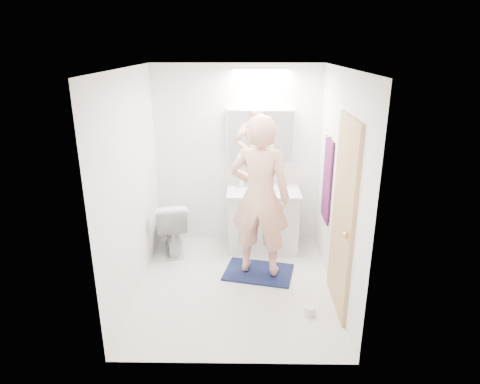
{
  "coord_description": "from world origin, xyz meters",
  "views": [
    {
      "loc": [
        0.12,
        -4.18,
        2.62
      ],
      "look_at": [
        0.05,
        0.25,
        1.05
      ],
      "focal_mm": 31.31,
      "sensor_mm": 36.0,
      "label": 1
    }
  ],
  "objects_px": {
    "medicine_cabinet": "(260,136)",
    "vanity_cabinet": "(263,221)",
    "soap_bottle_b": "(246,180)",
    "toilet_paper_roll": "(310,311)",
    "soap_bottle_a": "(241,178)",
    "person": "(260,197)",
    "toilet": "(172,226)",
    "toothbrush_cup": "(281,183)"
  },
  "relations": [
    {
      "from": "soap_bottle_a",
      "to": "toothbrush_cup",
      "type": "height_order",
      "value": "soap_bottle_a"
    },
    {
      "from": "medicine_cabinet",
      "to": "soap_bottle_a",
      "type": "bearing_deg",
      "value": -166.4
    },
    {
      "from": "vanity_cabinet",
      "to": "toilet",
      "type": "height_order",
      "value": "vanity_cabinet"
    },
    {
      "from": "person",
      "to": "toilet_paper_roll",
      "type": "distance_m",
      "value": 1.34
    },
    {
      "from": "vanity_cabinet",
      "to": "person",
      "type": "height_order",
      "value": "person"
    },
    {
      "from": "vanity_cabinet",
      "to": "toothbrush_cup",
      "type": "distance_m",
      "value": 0.56
    },
    {
      "from": "medicine_cabinet",
      "to": "soap_bottle_a",
      "type": "height_order",
      "value": "medicine_cabinet"
    },
    {
      "from": "soap_bottle_a",
      "to": "toilet_paper_roll",
      "type": "bearing_deg",
      "value": -66.51
    },
    {
      "from": "vanity_cabinet",
      "to": "soap_bottle_a",
      "type": "distance_m",
      "value": 0.64
    },
    {
      "from": "toilet_paper_roll",
      "to": "medicine_cabinet",
      "type": "bearing_deg",
      "value": 105.42
    },
    {
      "from": "soap_bottle_a",
      "to": "soap_bottle_b",
      "type": "bearing_deg",
      "value": 22.83
    },
    {
      "from": "vanity_cabinet",
      "to": "toilet_paper_roll",
      "type": "relative_size",
      "value": 8.18
    },
    {
      "from": "medicine_cabinet",
      "to": "soap_bottle_a",
      "type": "xyz_separation_m",
      "value": [
        -0.25,
        -0.06,
        -0.57
      ]
    },
    {
      "from": "person",
      "to": "soap_bottle_a",
      "type": "height_order",
      "value": "person"
    },
    {
      "from": "medicine_cabinet",
      "to": "toilet_paper_roll",
      "type": "xyz_separation_m",
      "value": [
        0.48,
        -1.73,
        -1.45
      ]
    },
    {
      "from": "toilet",
      "to": "soap_bottle_b",
      "type": "xyz_separation_m",
      "value": [
        0.98,
        0.3,
        0.54
      ]
    },
    {
      "from": "toilet",
      "to": "medicine_cabinet",
      "type": "bearing_deg",
      "value": -175.64
    },
    {
      "from": "vanity_cabinet",
      "to": "toilet_paper_roll",
      "type": "distance_m",
      "value": 1.61
    },
    {
      "from": "vanity_cabinet",
      "to": "toilet",
      "type": "bearing_deg",
      "value": -174.53
    },
    {
      "from": "toilet",
      "to": "toilet_paper_roll",
      "type": "relative_size",
      "value": 6.52
    },
    {
      "from": "vanity_cabinet",
      "to": "toilet",
      "type": "relative_size",
      "value": 1.26
    },
    {
      "from": "soap_bottle_b",
      "to": "medicine_cabinet",
      "type": "bearing_deg",
      "value": 9.63
    },
    {
      "from": "toilet",
      "to": "toilet_paper_roll",
      "type": "distance_m",
      "value": 2.17
    },
    {
      "from": "vanity_cabinet",
      "to": "toothbrush_cup",
      "type": "xyz_separation_m",
      "value": [
        0.24,
        0.16,
        0.48
      ]
    },
    {
      "from": "toilet",
      "to": "vanity_cabinet",
      "type": "bearing_deg",
      "value": 174.1
    },
    {
      "from": "toilet_paper_roll",
      "to": "soap_bottle_a",
      "type": "bearing_deg",
      "value": 113.49
    },
    {
      "from": "soap_bottle_a",
      "to": "toothbrush_cup",
      "type": "xyz_separation_m",
      "value": [
        0.54,
        0.01,
        -0.07
      ]
    },
    {
      "from": "medicine_cabinet",
      "to": "vanity_cabinet",
      "type": "bearing_deg",
      "value": -77.42
    },
    {
      "from": "soap_bottle_a",
      "to": "soap_bottle_b",
      "type": "distance_m",
      "value": 0.08
    },
    {
      "from": "vanity_cabinet",
      "to": "soap_bottle_b",
      "type": "distance_m",
      "value": 0.59
    },
    {
      "from": "person",
      "to": "toilet_paper_roll",
      "type": "relative_size",
      "value": 17.06
    },
    {
      "from": "medicine_cabinet",
      "to": "toothbrush_cup",
      "type": "height_order",
      "value": "medicine_cabinet"
    },
    {
      "from": "soap_bottle_a",
      "to": "soap_bottle_b",
      "type": "height_order",
      "value": "soap_bottle_a"
    },
    {
      "from": "soap_bottle_a",
      "to": "toilet_paper_roll",
      "type": "xyz_separation_m",
      "value": [
        0.72,
        -1.67,
        -0.88
      ]
    },
    {
      "from": "medicine_cabinet",
      "to": "person",
      "type": "bearing_deg",
      "value": -91.64
    },
    {
      "from": "toothbrush_cup",
      "to": "vanity_cabinet",
      "type": "bearing_deg",
      "value": -146.79
    },
    {
      "from": "soap_bottle_b",
      "to": "toilet_paper_roll",
      "type": "height_order",
      "value": "soap_bottle_b"
    },
    {
      "from": "toothbrush_cup",
      "to": "soap_bottle_b",
      "type": "bearing_deg",
      "value": 177.55
    },
    {
      "from": "vanity_cabinet",
      "to": "soap_bottle_a",
      "type": "height_order",
      "value": "soap_bottle_a"
    },
    {
      "from": "medicine_cabinet",
      "to": "toilet",
      "type": "xyz_separation_m",
      "value": [
        -1.15,
        -0.33,
        -1.14
      ]
    },
    {
      "from": "toilet_paper_roll",
      "to": "toothbrush_cup",
      "type": "bearing_deg",
      "value": 96.29
    },
    {
      "from": "soap_bottle_b",
      "to": "toilet_paper_roll",
      "type": "xyz_separation_m",
      "value": [
        0.65,
        -1.7,
        -0.85
      ]
    }
  ]
}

